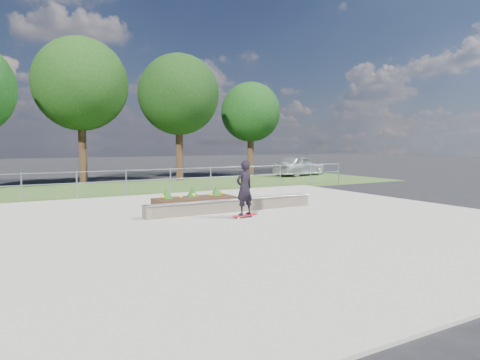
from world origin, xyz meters
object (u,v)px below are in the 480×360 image
at_px(grind_ledge, 233,205).
at_px(skateboarder, 244,188).
at_px(parked_car, 299,166).
at_px(planter_bed, 195,199).

height_order(grind_ledge, skateboarder, skateboarder).
bearing_deg(parked_car, skateboarder, 125.06).
xyz_separation_m(grind_ledge, parked_car, (11.72, 11.72, 0.45)).
xyz_separation_m(grind_ledge, skateboarder, (-0.27, -1.23, 0.70)).
bearing_deg(grind_ledge, parked_car, 45.01).
xyz_separation_m(planter_bed, skateboarder, (0.15, -3.44, 0.72)).
relative_size(grind_ledge, planter_bed, 2.00).
xyz_separation_m(skateboarder, parked_car, (11.98, 12.95, -0.25)).
relative_size(planter_bed, parked_car, 0.71).
distance_m(grind_ledge, parked_car, 16.58).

